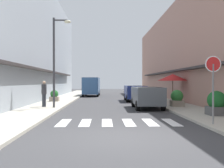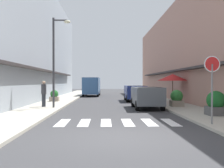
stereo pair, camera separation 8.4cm
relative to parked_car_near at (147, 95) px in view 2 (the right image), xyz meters
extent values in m
plane|color=#38383A|center=(-2.30, 7.08, -0.92)|extent=(88.38, 88.38, 0.00)
cube|color=#ADA899|center=(-7.01, 7.08, -0.86)|extent=(2.69, 56.24, 0.12)
cube|color=#ADA899|center=(2.40, 7.08, -0.86)|extent=(2.69, 56.24, 0.12)
cube|color=#939EA8|center=(-10.85, 8.08, 4.85)|extent=(5.00, 38.16, 11.54)
cube|color=#332D2D|center=(-8.10, 8.08, 1.88)|extent=(0.50, 26.71, 0.16)
cube|color=#A87A6B|center=(6.24, 8.08, 3.77)|extent=(5.00, 38.16, 9.38)
cube|color=#332D2D|center=(3.49, 8.08, 1.88)|extent=(0.50, 26.71, 0.16)
cube|color=silver|center=(-4.68, -5.94, -0.91)|extent=(0.45, 2.20, 0.01)
cube|color=silver|center=(-3.73, -5.94, -0.91)|extent=(0.45, 2.20, 0.01)
cube|color=silver|center=(-2.78, -5.94, -0.91)|extent=(0.45, 2.20, 0.01)
cube|color=silver|center=(-1.83, -5.94, -0.91)|extent=(0.45, 2.20, 0.01)
cube|color=silver|center=(-0.88, -5.94, -0.91)|extent=(0.45, 2.20, 0.01)
cube|color=silver|center=(0.07, -5.94, -0.91)|extent=(0.45, 2.20, 0.01)
cube|color=#4C5156|center=(0.00, 0.04, -0.04)|extent=(1.79, 4.02, 1.13)
cube|color=black|center=(0.00, -0.16, 0.27)|extent=(1.49, 2.26, 0.56)
cylinder|color=black|center=(-0.78, 1.36, -0.60)|extent=(0.23, 0.64, 0.64)
cylinder|color=black|center=(0.81, 1.35, -0.60)|extent=(0.23, 0.64, 0.64)
cylinder|color=black|center=(-0.81, -1.28, -0.60)|extent=(0.23, 0.64, 0.64)
cylinder|color=black|center=(0.78, -1.29, -0.60)|extent=(0.23, 0.64, 0.64)
cube|color=navy|center=(0.00, 6.88, -0.04)|extent=(1.80, 4.23, 1.13)
cube|color=black|center=(0.00, 6.67, 0.27)|extent=(1.50, 2.37, 0.56)
cylinder|color=black|center=(-0.78, 8.28, -0.60)|extent=(0.23, 0.64, 0.64)
cylinder|color=black|center=(0.81, 8.26, -0.60)|extent=(0.23, 0.64, 0.64)
cylinder|color=black|center=(-0.81, 5.50, -0.60)|extent=(0.23, 0.64, 0.64)
cylinder|color=black|center=(0.78, 5.48, -0.60)|extent=(0.23, 0.64, 0.64)
cube|color=#33598C|center=(-4.46, 16.07, 0.41)|extent=(2.11, 5.45, 2.03)
cube|color=black|center=(-4.46, 15.80, 1.17)|extent=(1.73, 3.07, 0.56)
cylinder|color=black|center=(-5.30, 17.88, -0.60)|extent=(0.24, 0.65, 0.64)
cylinder|color=black|center=(-3.51, 17.83, -0.60)|extent=(0.24, 0.65, 0.64)
cylinder|color=black|center=(-5.41, 14.32, -0.60)|extent=(0.24, 0.65, 0.64)
cylinder|color=black|center=(-3.62, 14.27, -0.60)|extent=(0.24, 0.65, 0.64)
cylinder|color=slate|center=(1.41, -7.22, 0.39)|extent=(0.07, 0.07, 2.38)
cylinder|color=red|center=(1.41, -7.22, 1.58)|extent=(0.64, 0.03, 0.64)
torus|color=white|center=(1.41, -7.22, 1.58)|extent=(0.65, 0.05, 0.65)
cylinder|color=#38383D|center=(-6.19, -0.17, 2.14)|extent=(0.14, 0.14, 5.89)
cylinder|color=#38383D|center=(-5.74, -0.17, 4.94)|extent=(0.90, 0.10, 0.10)
ellipsoid|color=beige|center=(-5.29, -0.17, 4.84)|extent=(0.44, 0.28, 0.20)
cylinder|color=#262626|center=(2.76, 3.83, -0.77)|extent=(0.48, 0.48, 0.06)
cylinder|color=#4C3823|center=(2.76, 3.83, 0.23)|extent=(0.06, 0.06, 2.06)
cone|color=red|center=(2.76, 3.83, 1.26)|extent=(2.51, 2.51, 0.55)
cube|color=#4C4C4C|center=(2.77, -4.44, -0.58)|extent=(0.88, 0.88, 0.43)
sphere|color=#195623|center=(2.77, -4.44, -0.04)|extent=(0.93, 0.93, 0.93)
cube|color=gray|center=(2.12, 0.36, -0.59)|extent=(0.82, 0.82, 0.41)
sphere|color=#2D7533|center=(2.12, 0.36, -0.09)|extent=(0.85, 0.85, 0.85)
cube|color=gray|center=(-7.24, 5.57, -0.61)|extent=(0.76, 0.76, 0.39)
sphere|color=#236628|center=(-7.24, 5.57, -0.17)|extent=(0.69, 0.69, 0.69)
cylinder|color=#282B33|center=(-6.96, 0.39, -0.38)|extent=(0.26, 0.26, 0.85)
cylinder|color=#333338|center=(-6.96, 0.39, 0.39)|extent=(0.34, 0.34, 0.67)
sphere|color=tan|center=(-6.96, 0.39, 0.84)|extent=(0.23, 0.23, 0.23)
camera|label=1|loc=(-2.94, -17.37, 0.86)|focal=41.75mm
camera|label=2|loc=(-2.86, -17.38, 0.86)|focal=41.75mm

